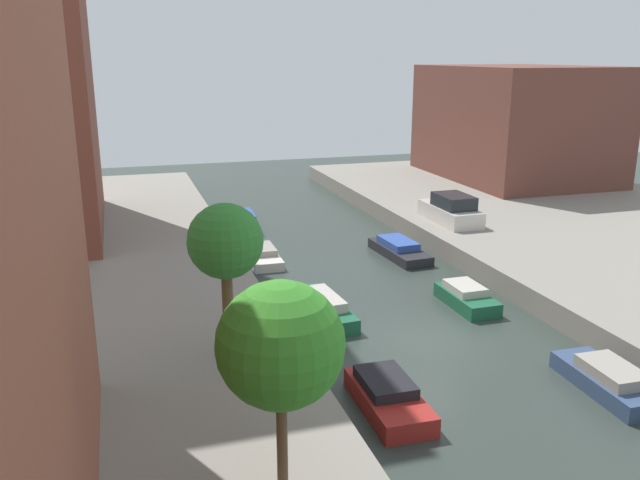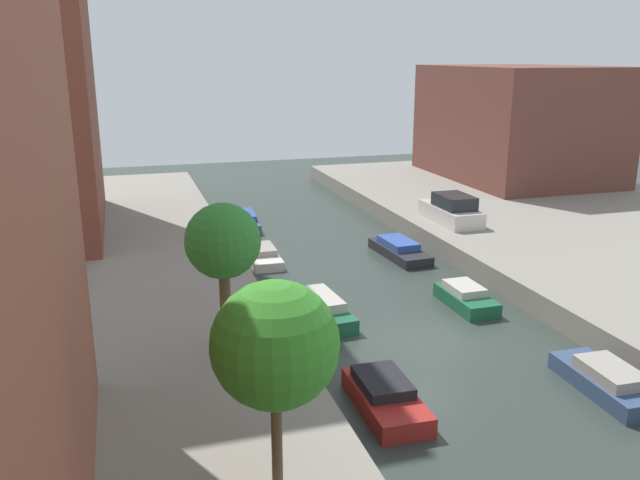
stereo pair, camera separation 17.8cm
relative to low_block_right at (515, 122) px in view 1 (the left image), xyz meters
name	(u,v)px [view 1 (the left image)]	position (x,y,z in m)	size (l,w,h in m)	color
ground_plane	(428,341)	(-18.00, -22.76, -5.01)	(84.00, 84.00, 0.00)	#2D3833
low_block_right	(515,122)	(0.00, 0.00, 0.00)	(10.00, 13.82, 8.03)	brown
street_tree_1	(280,345)	(-25.28, -30.53, -0.72)	(2.60, 2.60, 4.61)	brown
street_tree_2	(225,243)	(-25.28, -24.02, -0.41)	(2.21, 2.21, 4.77)	brown
parked_car	(451,210)	(-10.90, -11.02, -3.36)	(1.84, 4.34, 1.56)	beige
moored_boat_left_2	(388,397)	(-21.20, -26.60, -4.63)	(1.63, 3.56, 0.91)	maroon
moored_boat_left_3	(318,308)	(-21.09, -19.48, -4.62)	(1.95, 4.48, 0.95)	#195638
moored_boat_left_4	(263,256)	(-21.60, -11.89, -4.70)	(1.49, 3.54, 0.74)	beige
moored_boat_left_5	(243,221)	(-21.21, -4.89, -4.64)	(1.65, 4.61, 0.88)	#33476B
moored_boat_right_2	(608,380)	(-14.45, -27.62, -4.64)	(1.59, 3.75, 0.90)	#33476B
moored_boat_right_3	(466,297)	(-15.02, -20.13, -4.64)	(1.37, 3.15, 0.88)	#195638
moored_boat_right_4	(399,250)	(-14.83, -13.05, -4.67)	(1.78, 4.39, 0.84)	#232328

